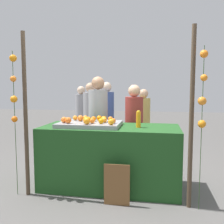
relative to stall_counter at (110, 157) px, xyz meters
The scene contains 32 objects.
ground_plane 0.47m from the stall_counter, ahead, with size 24.00×24.00×0.00m, color #565451.
stall_counter is the anchor object (origin of this frame).
orange_tray 0.58m from the stall_counter, behind, with size 0.92×0.64×0.06m, color gray.
orange_0 0.63m from the stall_counter, 169.00° to the left, with size 0.08×0.08×0.08m, color orange.
orange_1 0.66m from the stall_counter, behind, with size 0.08×0.08×0.08m, color orange.
orange_2 0.58m from the stall_counter, 161.58° to the left, with size 0.09×0.09×0.09m, color orange.
orange_3 0.63m from the stall_counter, 146.83° to the right, with size 0.08×0.08×0.08m, color orange.
orange_4 0.58m from the stall_counter, 61.07° to the right, with size 0.08×0.08×0.08m, color orange.
orange_5 0.60m from the stall_counter, 120.73° to the right, with size 0.08×0.08×0.08m, color orange.
orange_6 0.89m from the stall_counter, 165.55° to the right, with size 0.09×0.09×0.09m, color orange.
orange_7 0.69m from the stall_counter, 138.46° to the right, with size 0.09×0.09×0.09m, color orange.
orange_8 0.57m from the stall_counter, 99.16° to the left, with size 0.07×0.07×0.07m, color orange.
orange_9 0.62m from the stall_counter, 144.86° to the left, with size 0.08×0.08×0.08m, color orange.
orange_10 0.57m from the stall_counter, 155.50° to the right, with size 0.08×0.08×0.08m, color orange.
orange_11 0.83m from the stall_counter, 167.29° to the left, with size 0.07×0.07×0.07m, color orange.
orange_12 0.71m from the stall_counter, 166.34° to the left, with size 0.08×0.08×0.08m, color orange.
orange_13 0.75m from the stall_counter, behind, with size 0.09×0.09×0.09m, color orange.
orange_14 0.63m from the stall_counter, 77.50° to the right, with size 0.09×0.09×0.09m, color orange.
orange_15 0.68m from the stall_counter, 159.70° to the right, with size 0.09×0.09×0.09m, color orange.
orange_16 0.84m from the stall_counter, 159.61° to the right, with size 0.09×0.09×0.09m, color orange.
juice_bottle 0.72m from the stall_counter, ahead, with size 0.07×0.07×0.25m.
chalkboard_sign 0.64m from the stall_counter, 71.82° to the right, with size 0.34×0.03×0.55m.
vendor_left 0.84m from the stall_counter, 116.52° to the left, with size 0.34×0.34×1.70m.
vendor_right 0.80m from the stall_counter, 66.98° to the left, with size 0.31×0.31×1.56m.
crowd_person_0 2.86m from the stall_counter, 115.43° to the left, with size 0.31×0.31×1.54m.
crowd_person_1 1.90m from the stall_counter, 77.74° to the left, with size 0.30×0.30×1.47m.
crowd_person_2 1.84m from the stall_counter, 102.83° to the left, with size 0.33×0.33×1.63m.
crowd_person_3 1.99m from the stall_counter, 113.29° to the left, with size 0.32×0.32×1.61m.
canopy_post_left 1.37m from the stall_counter, 156.59° to the right, with size 0.06×0.06×2.26m, color #473828.
canopy_post_right 1.37m from the stall_counter, 23.41° to the right, with size 0.06×0.06×2.26m, color #473828.
garland_strand_left 1.70m from the stall_counter, 157.87° to the right, with size 0.11×0.10×2.01m.
garland_strand_right 1.65m from the stall_counter, 23.60° to the right, with size 0.11×0.10×2.01m.
Camera 1 is at (0.67, -3.67, 1.52)m, focal length 40.46 mm.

